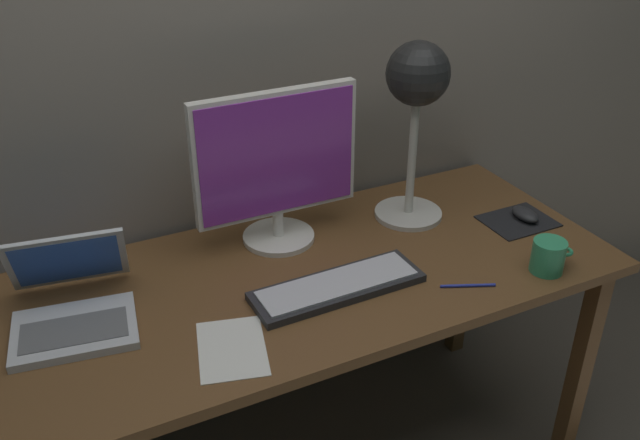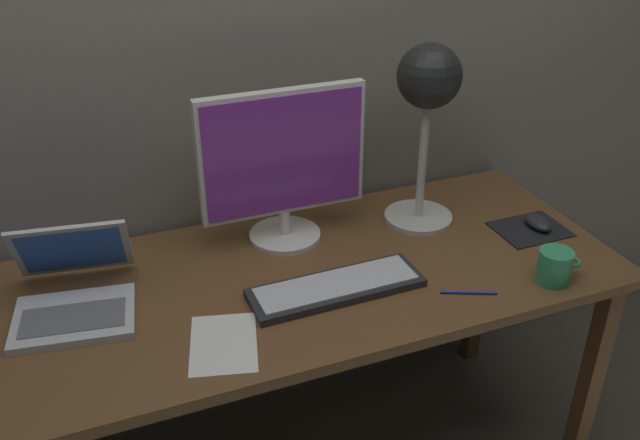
{
  "view_description": "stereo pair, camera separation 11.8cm",
  "coord_description": "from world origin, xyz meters",
  "px_view_note": "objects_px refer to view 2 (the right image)",
  "views": [
    {
      "loc": [
        -0.65,
        -1.36,
        1.74
      ],
      "look_at": [
        -0.0,
        -0.05,
        0.92
      ],
      "focal_mm": 38.74,
      "sensor_mm": 36.0,
      "label": 1
    },
    {
      "loc": [
        -0.54,
        -1.4,
        1.74
      ],
      "look_at": [
        -0.0,
        -0.05,
        0.92
      ],
      "focal_mm": 38.74,
      "sensor_mm": 36.0,
      "label": 2
    }
  ],
  "objects_px": {
    "desk_lamp": "(428,94)",
    "mouse": "(538,223)",
    "monitor": "(283,163)",
    "laptop": "(73,284)",
    "keyboard_main": "(336,287)",
    "coffee_mug": "(555,266)",
    "pen": "(469,293)"
  },
  "relations": [
    {
      "from": "keyboard_main",
      "to": "laptop",
      "type": "distance_m",
      "value": 0.63
    },
    {
      "from": "desk_lamp",
      "to": "monitor",
      "type": "bearing_deg",
      "value": 173.64
    },
    {
      "from": "desk_lamp",
      "to": "mouse",
      "type": "bearing_deg",
      "value": -30.89
    },
    {
      "from": "mouse",
      "to": "pen",
      "type": "distance_m",
      "value": 0.41
    },
    {
      "from": "monitor",
      "to": "laptop",
      "type": "bearing_deg",
      "value": -169.12
    },
    {
      "from": "laptop",
      "to": "desk_lamp",
      "type": "distance_m",
      "value": 1.03
    },
    {
      "from": "laptop",
      "to": "desk_lamp",
      "type": "relative_size",
      "value": 0.66
    },
    {
      "from": "monitor",
      "to": "keyboard_main",
      "type": "xyz_separation_m",
      "value": [
        0.03,
        -0.29,
        -0.22
      ]
    },
    {
      "from": "monitor",
      "to": "desk_lamp",
      "type": "height_order",
      "value": "desk_lamp"
    },
    {
      "from": "monitor",
      "to": "laptop",
      "type": "relative_size",
      "value": 1.33
    },
    {
      "from": "desk_lamp",
      "to": "mouse",
      "type": "xyz_separation_m",
      "value": [
        0.29,
        -0.18,
        -0.37
      ]
    },
    {
      "from": "keyboard_main",
      "to": "mouse",
      "type": "distance_m",
      "value": 0.66
    },
    {
      "from": "laptop",
      "to": "desk_lamp",
      "type": "bearing_deg",
      "value": 3.85
    },
    {
      "from": "monitor",
      "to": "pen",
      "type": "xyz_separation_m",
      "value": [
        0.33,
        -0.42,
        -0.23
      ]
    },
    {
      "from": "keyboard_main",
      "to": "pen",
      "type": "xyz_separation_m",
      "value": [
        0.3,
        -0.13,
        -0.01
      ]
    },
    {
      "from": "keyboard_main",
      "to": "pen",
      "type": "bearing_deg",
      "value": -23.67
    },
    {
      "from": "monitor",
      "to": "laptop",
      "type": "height_order",
      "value": "monitor"
    },
    {
      "from": "mouse",
      "to": "laptop",
      "type": "bearing_deg",
      "value": 175.04
    },
    {
      "from": "desk_lamp",
      "to": "keyboard_main",
      "type": "bearing_deg",
      "value": -145.94
    },
    {
      "from": "laptop",
      "to": "coffee_mug",
      "type": "xyz_separation_m",
      "value": [
        1.14,
        -0.34,
        -0.01
      ]
    },
    {
      "from": "keyboard_main",
      "to": "pen",
      "type": "relative_size",
      "value": 3.16
    },
    {
      "from": "coffee_mug",
      "to": "desk_lamp",
      "type": "bearing_deg",
      "value": 111.75
    },
    {
      "from": "mouse",
      "to": "coffee_mug",
      "type": "bearing_deg",
      "value": -118.93
    },
    {
      "from": "keyboard_main",
      "to": "laptop",
      "type": "xyz_separation_m",
      "value": [
        -0.61,
        0.18,
        0.04
      ]
    },
    {
      "from": "keyboard_main",
      "to": "laptop",
      "type": "height_order",
      "value": "laptop"
    },
    {
      "from": "desk_lamp",
      "to": "pen",
      "type": "height_order",
      "value": "desk_lamp"
    },
    {
      "from": "laptop",
      "to": "mouse",
      "type": "xyz_separation_m",
      "value": [
        1.27,
        -0.11,
        -0.04
      ]
    },
    {
      "from": "desk_lamp",
      "to": "coffee_mug",
      "type": "xyz_separation_m",
      "value": [
        0.16,
        -0.41,
        -0.34
      ]
    },
    {
      "from": "keyboard_main",
      "to": "desk_lamp",
      "type": "bearing_deg",
      "value": 34.06
    },
    {
      "from": "laptop",
      "to": "coffee_mug",
      "type": "bearing_deg",
      "value": -16.86
    },
    {
      "from": "keyboard_main",
      "to": "mouse",
      "type": "xyz_separation_m",
      "value": [
        0.66,
        0.07,
        0.01
      ]
    },
    {
      "from": "keyboard_main",
      "to": "coffee_mug",
      "type": "relative_size",
      "value": 3.64
    }
  ]
}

